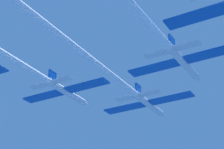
% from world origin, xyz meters
% --- Properties ---
extents(jet_lead, '(14.77, 45.17, 2.45)m').
position_xyz_m(jet_lead, '(0.17, -13.16, -0.19)').
color(jet_lead, silver).
extents(jet_left_wing, '(14.77, 45.77, 2.45)m').
position_xyz_m(jet_left_wing, '(-9.39, -22.24, 0.64)').
color(jet_left_wing, silver).
extents(jet_right_wing, '(14.77, 46.64, 2.45)m').
position_xyz_m(jet_right_wing, '(9.67, -23.37, 0.25)').
color(jet_right_wing, silver).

